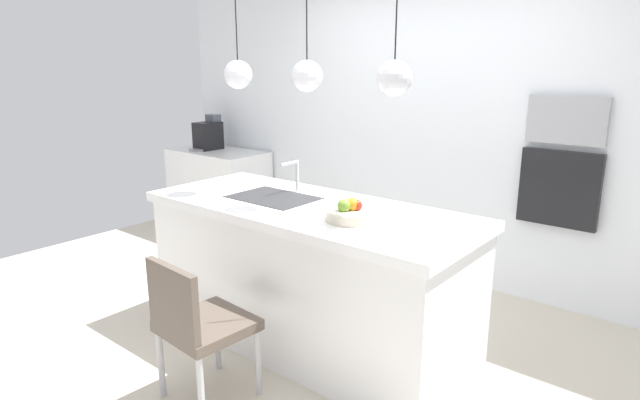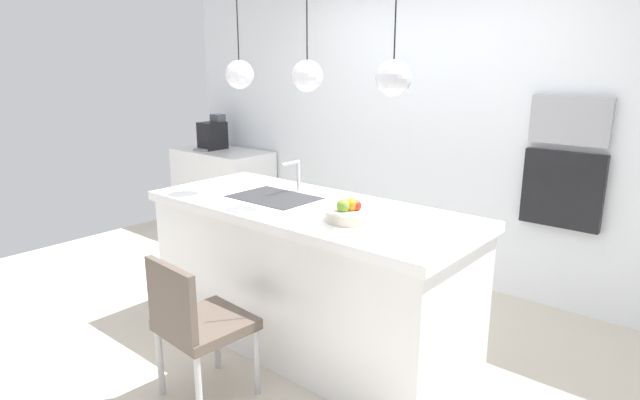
{
  "view_description": "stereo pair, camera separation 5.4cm",
  "coord_description": "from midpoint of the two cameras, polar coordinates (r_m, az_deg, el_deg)",
  "views": [
    {
      "loc": [
        2.12,
        -2.47,
        1.83
      ],
      "look_at": [
        0.1,
        0.0,
        1.0
      ],
      "focal_mm": 29.92,
      "sensor_mm": 36.0,
      "label": 1
    },
    {
      "loc": [
        2.16,
        -2.44,
        1.83
      ],
      "look_at": [
        0.1,
        0.0,
        1.0
      ],
      "focal_mm": 29.92,
      "sensor_mm": 36.0,
      "label": 2
    }
  ],
  "objects": [
    {
      "name": "chair_near",
      "position": [
        3.02,
        -12.6,
        -12.51
      ],
      "size": [
        0.47,
        0.47,
        0.84
      ],
      "color": "brown",
      "rests_on": "ground"
    },
    {
      "name": "oven",
      "position": [
        4.27,
        24.83,
        1.04
      ],
      "size": [
        0.56,
        0.08,
        0.56
      ],
      "primitive_type": "cube",
      "color": "black",
      "rests_on": "back_wall"
    },
    {
      "name": "microwave",
      "position": [
        4.19,
        25.56,
        7.69
      ],
      "size": [
        0.54,
        0.08,
        0.34
      ],
      "primitive_type": "cube",
      "color": "#9E9EA3",
      "rests_on": "back_wall"
    },
    {
      "name": "coffee_machine",
      "position": [
        6.04,
        -11.15,
        6.88
      ],
      "size": [
        0.2,
        0.35,
        0.38
      ],
      "color": "black",
      "rests_on": "side_counter"
    },
    {
      "name": "pendant_light_right",
      "position": [
        2.9,
        8.4,
        12.81
      ],
      "size": [
        0.19,
        0.19,
        0.79
      ],
      "color": "silver"
    },
    {
      "name": "fruit_bowl",
      "position": [
        3.05,
        3.73,
        -1.4
      ],
      "size": [
        0.29,
        0.29,
        0.13
      ],
      "color": "beige",
      "rests_on": "kitchen_island"
    },
    {
      "name": "kitchen_island",
      "position": [
        3.53,
        -0.81,
        -8.01
      ],
      "size": [
        2.2,
        0.9,
        0.95
      ],
      "color": "white",
      "rests_on": "ground"
    },
    {
      "name": "back_wall",
      "position": [
        4.66,
        12.71,
        7.62
      ],
      "size": [
        6.0,
        0.1,
        2.6
      ],
      "primitive_type": "cube",
      "color": "white",
      "rests_on": "ground"
    },
    {
      "name": "sink_basin",
      "position": [
        3.58,
        -4.49,
        0.21
      ],
      "size": [
        0.56,
        0.4,
        0.02
      ],
      "primitive_type": "cube",
      "color": "#2D2D30",
      "rests_on": "kitchen_island"
    },
    {
      "name": "faucet",
      "position": [
        3.69,
        -2.21,
        3.05
      ],
      "size": [
        0.02,
        0.17,
        0.22
      ],
      "color": "silver",
      "rests_on": "kitchen_island"
    },
    {
      "name": "pendant_light_center",
      "position": [
        3.26,
        -0.89,
        13.14
      ],
      "size": [
        0.19,
        0.19,
        0.79
      ],
      "color": "silver"
    },
    {
      "name": "pendant_light_left",
      "position": [
        3.69,
        -8.19,
        13.16
      ],
      "size": [
        0.19,
        0.19,
        0.79
      ],
      "color": "silver"
    },
    {
      "name": "floor",
      "position": [
        3.74,
        -0.78,
        -14.82
      ],
      "size": [
        6.6,
        6.6,
        0.0
      ],
      "primitive_type": "plane",
      "color": "beige",
      "rests_on": "ground"
    },
    {
      "name": "side_counter",
      "position": [
        6.04,
        -10.05,
        1.06
      ],
      "size": [
        1.1,
        0.6,
        0.89
      ],
      "primitive_type": "cube",
      "color": "white",
      "rests_on": "ground"
    }
  ]
}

